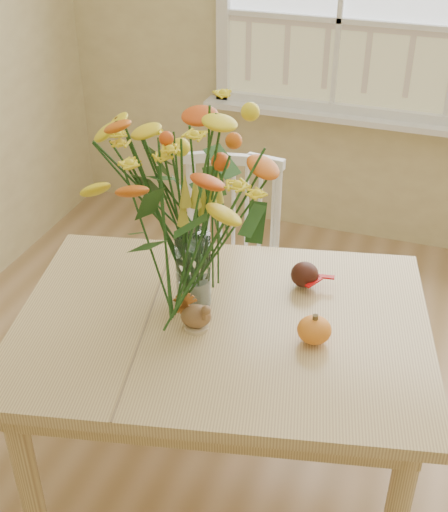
% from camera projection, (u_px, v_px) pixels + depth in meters
% --- Properties ---
extents(dining_table, '(1.40, 1.13, 0.67)m').
position_uv_depth(dining_table, '(222.00, 344.00, 2.11)').
color(dining_table, tan).
rests_on(dining_table, floor).
extents(windsor_chair, '(0.45, 0.43, 0.84)m').
position_uv_depth(windsor_chair, '(230.00, 252.00, 2.75)').
color(windsor_chair, white).
rests_on(windsor_chair, floor).
extents(flower_vase, '(0.51, 0.51, 0.60)m').
position_uv_depth(flower_vase, '(191.00, 198.00, 1.95)').
color(flower_vase, white).
rests_on(flower_vase, dining_table).
extents(pumpkin, '(0.10, 0.10, 0.08)m').
position_uv_depth(pumpkin, '(314.00, 331.00, 1.96)').
color(pumpkin, orange).
rests_on(pumpkin, dining_table).
extents(turkey_figurine, '(0.11, 0.09, 0.11)m').
position_uv_depth(turkey_figurine, '(196.00, 316.00, 2.00)').
color(turkey_figurine, '#CCB78C').
rests_on(turkey_figurine, dining_table).
extents(dark_gourd, '(0.13, 0.11, 0.08)m').
position_uv_depth(dark_gourd, '(305.00, 276.00, 2.19)').
color(dark_gourd, '#38160F').
rests_on(dark_gourd, dining_table).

